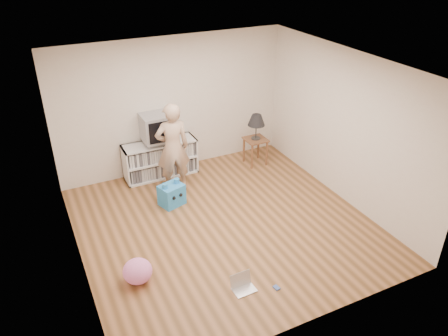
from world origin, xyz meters
TOP-DOWN VIEW (x-y plane):
  - ground at (0.00, 0.00)m, footprint 4.50×4.50m
  - walls at (0.00, 0.00)m, footprint 4.52×4.52m
  - ceiling at (0.00, 0.00)m, footprint 4.50×4.50m
  - media_unit at (-0.39, 2.04)m, footprint 1.40×0.45m
  - dvd_deck at (-0.39, 2.02)m, footprint 0.45×0.35m
  - crt_tv at (-0.39, 2.02)m, footprint 0.60×0.53m
  - side_table at (1.50, 1.65)m, footprint 0.42×0.42m
  - table_lamp at (1.50, 1.65)m, footprint 0.34×0.34m
  - person at (-0.33, 1.44)m, footprint 0.64×0.46m
  - laptop at (-0.42, -1.39)m, footprint 0.31×0.25m
  - playing_cards at (-0.01, -1.60)m, footprint 0.08×0.10m
  - plush_blue at (-0.56, 0.95)m, footprint 0.48×0.42m
  - plush_pink at (-1.63, -0.65)m, footprint 0.42×0.42m

SIDE VIEW (x-z plane):
  - ground at x=0.00m, z-range 0.00..0.00m
  - playing_cards at x=-0.01m, z-range 0.00..0.02m
  - laptop at x=-0.42m, z-range -0.05..0.16m
  - plush_pink at x=-1.63m, z-range 0.00..0.34m
  - plush_blue at x=-0.56m, z-range -0.03..0.43m
  - media_unit at x=-0.39m, z-range 0.00..0.70m
  - side_table at x=1.50m, z-range 0.14..0.69m
  - dvd_deck at x=-0.39m, z-range 0.70..0.77m
  - person at x=-0.33m, z-range 0.00..1.66m
  - table_lamp at x=1.50m, z-range 0.68..1.20m
  - crt_tv at x=-0.39m, z-range 0.77..1.27m
  - walls at x=0.00m, z-range 0.00..2.60m
  - ceiling at x=0.00m, z-range 2.60..2.60m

